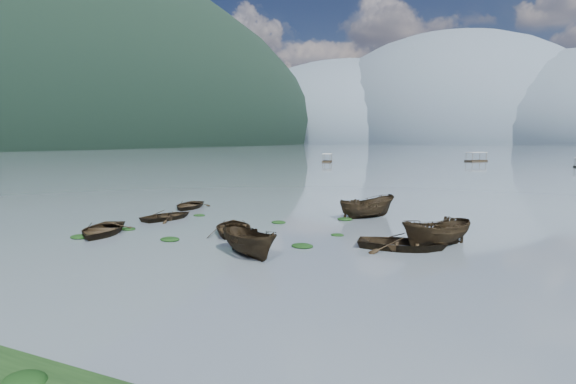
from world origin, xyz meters
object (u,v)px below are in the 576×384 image
at_px(rowboat_0, 102,234).
at_px(pontoon_left, 327,162).
at_px(pontoon_centre, 476,161).
at_px(rowboat_3, 234,232).

xyz_separation_m(rowboat_0, pontoon_left, (-18.76, 95.91, 0.00)).
bearing_deg(rowboat_0, pontoon_centre, 55.06).
height_order(pontoon_left, pontoon_centre, pontoon_centre).
height_order(rowboat_0, pontoon_left, pontoon_left).
height_order(rowboat_0, rowboat_3, rowboat_3).
bearing_deg(rowboat_3, rowboat_0, -2.63).
xyz_separation_m(rowboat_0, pontoon_centre, (18.29, 115.70, 0.00)).
relative_size(rowboat_0, rowboat_3, 0.99).
relative_size(rowboat_3, pontoon_left, 0.83).
relative_size(rowboat_0, pontoon_centre, 0.73).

